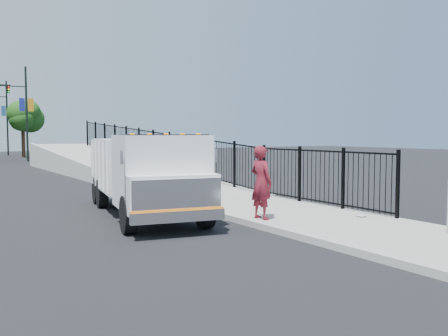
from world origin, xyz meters
TOP-DOWN VIEW (x-y plane):
  - ground at (0.00, 0.00)m, footprint 120.00×120.00m
  - sidewalk at (1.93, -2.00)m, footprint 3.55×12.00m
  - curb at (0.00, -2.00)m, footprint 0.30×12.00m
  - ramp at (2.12, 16.00)m, footprint 3.95×24.06m
  - iron_fence at (3.55, 12.00)m, footprint 0.10×28.00m
  - truck at (-1.72, 2.60)m, footprint 3.45×7.28m
  - worker at (0.40, -0.14)m, footprint 0.56×0.77m
  - debris at (2.93, -1.31)m, footprint 0.29×0.29m
  - light_pole_1 at (0.49, 33.93)m, footprint 3.78×0.22m
  - light_pole_3 at (0.96, 47.41)m, footprint 3.78×0.22m
  - tree_1 at (1.84, 41.77)m, footprint 2.52×2.52m

SIDE VIEW (x-z plane):
  - ground at x=0.00m, z-range 0.00..0.00m
  - ramp at x=2.12m, z-range -1.60..1.60m
  - sidewalk at x=1.93m, z-range 0.00..0.12m
  - curb at x=0.00m, z-range 0.00..0.16m
  - debris at x=2.93m, z-range 0.12..0.19m
  - iron_fence at x=3.55m, z-range 0.00..1.80m
  - worker at x=0.40m, z-range 0.12..2.07m
  - truck at x=-1.72m, z-range 0.15..2.55m
  - tree_1 at x=1.84m, z-range 1.31..6.57m
  - light_pole_1 at x=0.49m, z-range 0.36..8.36m
  - light_pole_3 at x=0.96m, z-range 0.36..8.36m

